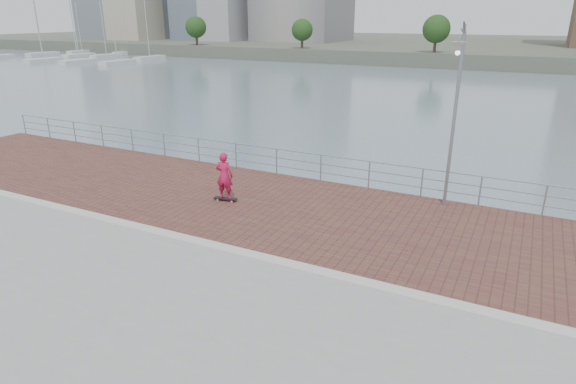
% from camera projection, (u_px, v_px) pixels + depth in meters
% --- Properties ---
extents(water, '(400.00, 400.00, 0.00)m').
position_uv_depth(water, '(258.00, 317.00, 14.27)').
color(water, slate).
rests_on(water, ground).
extents(brick_lane, '(40.00, 6.80, 0.02)m').
position_uv_depth(brick_lane, '(309.00, 213.00, 16.60)').
color(brick_lane, brown).
rests_on(brick_lane, seawall).
extents(curb, '(40.00, 0.40, 0.06)m').
position_uv_depth(curb, '(256.00, 256.00, 13.57)').
color(curb, '#B7B5AD').
rests_on(curb, seawall).
extents(far_shore, '(320.00, 95.00, 2.50)m').
position_uv_depth(far_shore, '(513.00, 47.00, 116.42)').
color(far_shore, '#4C5142').
rests_on(far_shore, ground).
extents(guardrail, '(39.06, 0.06, 1.13)m').
position_uv_depth(guardrail, '(345.00, 168.00, 19.21)').
color(guardrail, '#8C9EA8').
rests_on(guardrail, brick_lane).
extents(street_lamp, '(0.44, 1.27, 5.97)m').
position_uv_depth(street_lamp, '(456.00, 87.00, 15.49)').
color(street_lamp, gray).
rests_on(street_lamp, brick_lane).
extents(skateboard, '(0.90, 0.37, 0.10)m').
position_uv_depth(skateboard, '(225.00, 199.00, 17.64)').
color(skateboard, black).
rests_on(skateboard, brick_lane).
extents(skateboarder, '(0.70, 0.52, 1.75)m').
position_uv_depth(skateboarder, '(224.00, 176.00, 17.34)').
color(skateboarder, '#B41844').
rests_on(skateboarder, skateboard).
extents(marina, '(34.32, 29.80, 11.29)m').
position_uv_depth(marina, '(82.00, 56.00, 100.88)').
color(marina, silver).
rests_on(marina, water).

